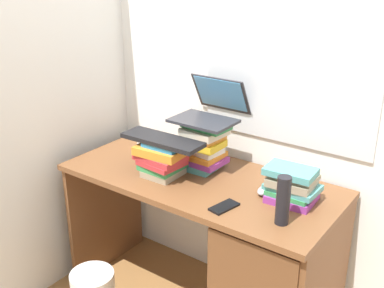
{
  "coord_description": "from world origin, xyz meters",
  "views": [
    {
      "loc": [
        1.22,
        -1.74,
        1.81
      ],
      "look_at": [
        -0.03,
        -0.03,
        0.96
      ],
      "focal_mm": 44.73,
      "sensor_mm": 36.0,
      "label": 1
    }
  ],
  "objects": [
    {
      "name": "desk",
      "position": [
        0.35,
        -0.02,
        0.42
      ],
      "size": [
        1.38,
        0.63,
        0.78
      ],
      "color": "brown",
      "rests_on": "ground"
    },
    {
      "name": "book_stack_keyboard_riser",
      "position": [
        -0.16,
        -0.09,
        0.87
      ],
      "size": [
        0.25,
        0.2,
        0.18
      ],
      "color": "gray",
      "rests_on": "desk"
    },
    {
      "name": "book_stack_tall",
      "position": [
        -0.06,
        0.11,
        0.9
      ],
      "size": [
        0.25,
        0.21,
        0.24
      ],
      "color": "teal",
      "rests_on": "desk"
    },
    {
      "name": "wall_left",
      "position": [
        -0.82,
        0.0,
        1.3
      ],
      "size": [
        0.05,
        6.0,
        2.6
      ],
      "primitive_type": "cube",
      "color": "silver",
      "rests_on": "ground"
    },
    {
      "name": "book_stack_side",
      "position": [
        0.47,
        0.04,
        0.86
      ],
      "size": [
        0.23,
        0.19,
        0.16
      ],
      "color": "#8C338C",
      "rests_on": "desk"
    },
    {
      "name": "mug",
      "position": [
        -0.45,
        0.12,
        0.83
      ],
      "size": [
        0.13,
        0.09,
        0.1
      ],
      "color": "white",
      "rests_on": "desk"
    },
    {
      "name": "laptop",
      "position": [
        -0.06,
        0.18,
        1.07
      ],
      "size": [
        0.31,
        0.32,
        0.21
      ],
      "color": "#2D2D33",
      "rests_on": "book_stack_tall"
    },
    {
      "name": "water_bottle",
      "position": [
        0.52,
        -0.15,
        0.88
      ],
      "size": [
        0.06,
        0.06,
        0.21
      ],
      "primitive_type": "cylinder",
      "color": "black",
      "rests_on": "desk"
    },
    {
      "name": "cell_phone",
      "position": [
        0.26,
        -0.18,
        0.78
      ],
      "size": [
        0.09,
        0.15,
        0.01
      ],
      "primitive_type": "cube",
      "rotation": [
        0.0,
        0.0,
        -0.2
      ],
      "color": "black",
      "rests_on": "desk"
    },
    {
      "name": "keyboard",
      "position": [
        -0.16,
        -0.09,
        0.97
      ],
      "size": [
        0.42,
        0.15,
        0.02
      ],
      "primitive_type": "cube",
      "rotation": [
        0.0,
        0.0,
        0.02
      ],
      "color": "black",
      "rests_on": "book_stack_keyboard_riser"
    },
    {
      "name": "wall_back",
      "position": [
        0.0,
        0.36,
        1.3
      ],
      "size": [
        6.0,
        0.06,
        2.6
      ],
      "color": "white",
      "rests_on": "ground"
    },
    {
      "name": "computer_mouse",
      "position": [
        0.34,
        0.04,
        0.8
      ],
      "size": [
        0.06,
        0.1,
        0.04
      ],
      "primitive_type": "ellipsoid",
      "color": "#A5A8AD",
      "rests_on": "desk"
    }
  ]
}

